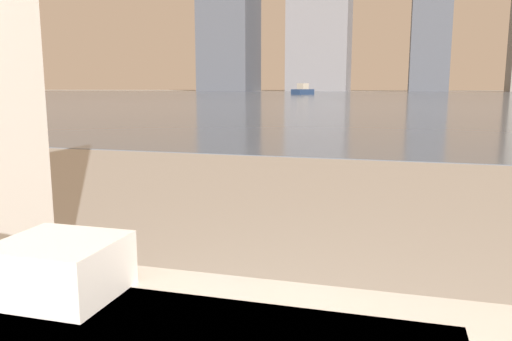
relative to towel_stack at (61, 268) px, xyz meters
name	(u,v)px	position (x,y,z in m)	size (l,w,h in m)	color
towel_stack	(61,268)	(0.00, 0.00, 0.00)	(0.24, 0.22, 0.12)	white
harbor_water	(392,95)	(0.11, 61.10, -0.62)	(180.00, 110.00, 0.01)	slate
harbor_boat_0	(303,90)	(-11.37, 64.91, -0.10)	(2.55, 4.09, 1.45)	navy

